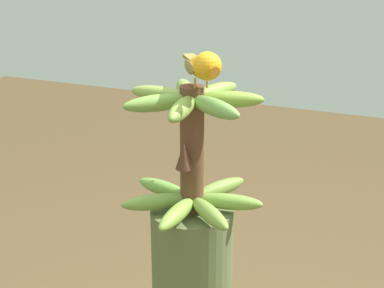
# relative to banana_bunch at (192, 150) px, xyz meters

# --- Properties ---
(banana_bunch) EXTENTS (0.32, 0.32, 0.29)m
(banana_bunch) POSITION_rel_banana_bunch_xyz_m (0.00, 0.00, 0.00)
(banana_bunch) COLOR brown
(banana_bunch) RESTS_ON banana_tree
(perched_bird) EXTENTS (0.18, 0.15, 0.08)m
(perched_bird) POSITION_rel_banana_bunch_xyz_m (0.02, 0.03, 0.19)
(perched_bird) COLOR #C68933
(perched_bird) RESTS_ON banana_bunch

